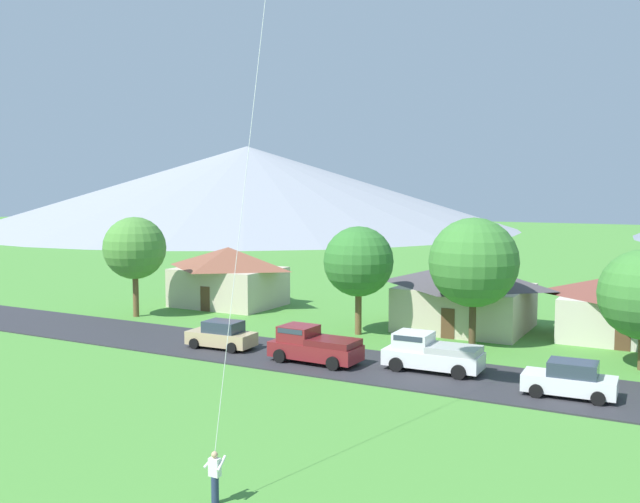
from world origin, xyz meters
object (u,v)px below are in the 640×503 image
at_px(house_rightmost, 629,306).
at_px(pickup_truck_maroon_east_side, 313,345).
at_px(house_left_center, 229,275).
at_px(tree_center, 474,263).
at_px(house_right_center, 465,294).
at_px(parked_car_tan_west_end, 222,335).
at_px(tree_right_of_center, 359,262).
at_px(parked_car_white_mid_east, 570,380).
at_px(tree_left_of_center, 135,248).
at_px(pickup_truck_white_west_side, 430,353).

bearing_deg(house_rightmost, pickup_truck_maroon_east_side, -134.99).
xyz_separation_m(house_left_center, tree_center, (22.33, -5.13, 2.69)).
xyz_separation_m(house_left_center, pickup_truck_maroon_east_side, (15.75, -13.73, -1.49)).
height_order(house_right_center, parked_car_tan_west_end, house_right_center).
bearing_deg(tree_right_of_center, parked_car_tan_west_end, -124.37).
height_order(tree_right_of_center, parked_car_white_mid_east, tree_right_of_center).
bearing_deg(tree_left_of_center, pickup_truck_maroon_east_side, -18.04).
bearing_deg(parked_car_tan_west_end, tree_right_of_center, 55.63).
bearing_deg(pickup_truck_maroon_east_side, house_left_center, 138.92).
xyz_separation_m(house_left_center, pickup_truck_white_west_side, (22.16, -12.33, -1.49)).
distance_m(tree_left_of_center, parked_car_white_mid_east, 33.62).
xyz_separation_m(tree_left_of_center, tree_right_of_center, (17.84, 2.18, -0.33)).
xyz_separation_m(house_left_center, parked_car_tan_west_end, (9.14, -13.32, -1.68)).
bearing_deg(parked_car_tan_west_end, house_rightmost, 34.00).
bearing_deg(house_right_center, tree_left_of_center, -162.27).
height_order(tree_center, tree_right_of_center, tree_center).
xyz_separation_m(tree_center, parked_car_tan_west_end, (-13.20, -8.19, -4.38)).
relative_size(house_left_center, pickup_truck_maroon_east_side, 1.69).
relative_size(tree_left_of_center, pickup_truck_maroon_east_side, 1.46).
bearing_deg(tree_left_of_center, house_left_center, 66.65).
xyz_separation_m(tree_right_of_center, parked_car_tan_west_end, (-5.45, -7.96, -4.07)).
bearing_deg(house_right_center, house_left_center, 179.98).
bearing_deg(tree_right_of_center, house_rightmost, 22.23).
height_order(house_rightmost, pickup_truck_white_west_side, house_rightmost).
relative_size(house_rightmost, pickup_truck_white_west_side, 1.64).
relative_size(tree_left_of_center, pickup_truck_white_west_side, 1.46).
bearing_deg(pickup_truck_white_west_side, parked_car_white_mid_east, -10.14).
bearing_deg(parked_car_white_mid_east, pickup_truck_maroon_east_side, -179.65).
height_order(house_left_center, pickup_truck_maroon_east_side, house_left_center).
height_order(parked_car_tan_west_end, pickup_truck_maroon_east_side, pickup_truck_maroon_east_side).
bearing_deg(tree_right_of_center, parked_car_white_mid_east, -29.04).
distance_m(tree_right_of_center, pickup_truck_maroon_east_side, 9.30).
distance_m(parked_car_tan_west_end, parked_car_white_mid_east, 20.38).
relative_size(tree_left_of_center, tree_right_of_center, 1.05).
height_order(house_left_center, pickup_truck_white_west_side, house_left_center).
relative_size(tree_center, pickup_truck_maroon_east_side, 1.53).
bearing_deg(house_left_center, pickup_truck_maroon_east_side, -41.08).
distance_m(tree_left_of_center, pickup_truck_white_west_side, 26.21).
bearing_deg(house_rightmost, house_right_center, -173.17).
bearing_deg(pickup_truck_white_west_side, parked_car_tan_west_end, -175.67).
bearing_deg(house_rightmost, pickup_truck_white_west_side, -122.23).
relative_size(house_rightmost, tree_center, 1.07).
relative_size(house_rightmost, tree_left_of_center, 1.12).
xyz_separation_m(house_left_center, house_right_center, (20.32, -0.01, -0.12)).
bearing_deg(parked_car_tan_west_end, tree_left_of_center, 155.00).
xyz_separation_m(tree_center, pickup_truck_maroon_east_side, (-6.58, -8.61, -4.18)).
distance_m(pickup_truck_white_west_side, pickup_truck_maroon_east_side, 6.56).
xyz_separation_m(house_right_center, tree_center, (2.02, -5.12, 2.81)).
distance_m(house_rightmost, parked_car_tan_west_end, 26.07).
bearing_deg(house_left_center, house_rightmost, 2.31).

